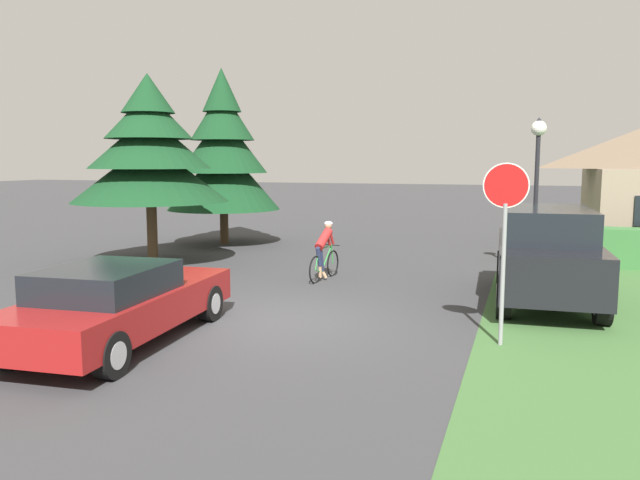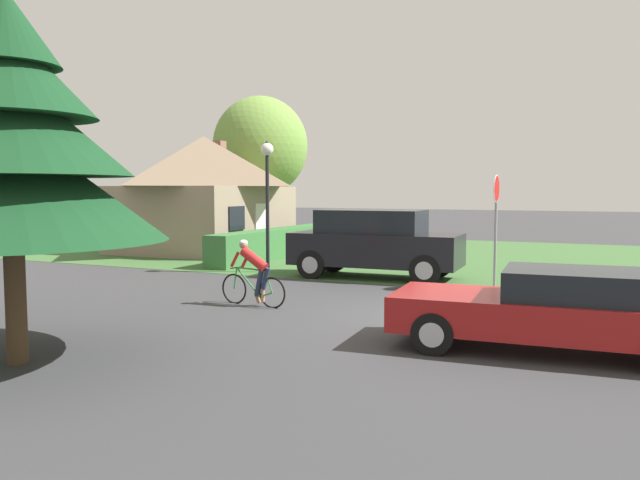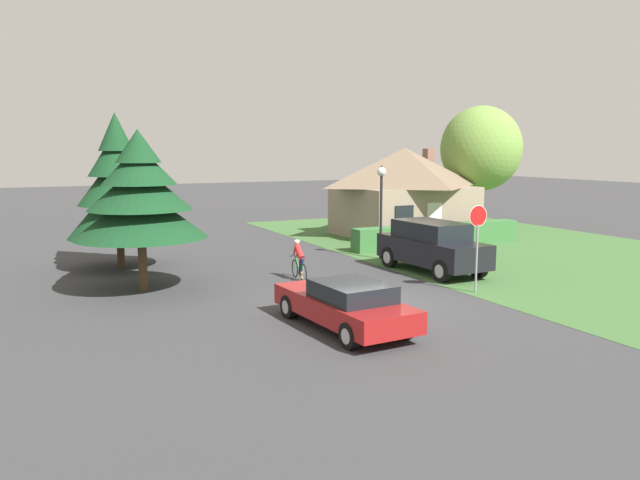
{
  "view_description": "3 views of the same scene",
  "coord_description": "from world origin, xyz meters",
  "px_view_note": "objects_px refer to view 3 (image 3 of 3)",
  "views": [
    {
      "loc": [
        4.32,
        -10.47,
        2.94
      ],
      "look_at": [
        -0.1,
        2.69,
        1.18
      ],
      "focal_mm": 35.0,
      "sensor_mm": 36.0,
      "label": 1
    },
    {
      "loc": [
        -12.14,
        -2.98,
        2.53
      ],
      "look_at": [
        -0.98,
        2.27,
        1.55
      ],
      "focal_mm": 35.0,
      "sensor_mm": 36.0,
      "label": 2
    },
    {
      "loc": [
        -9.45,
        -16.33,
        4.72
      ],
      "look_at": [
        -0.25,
        2.84,
        1.62
      ],
      "focal_mm": 35.0,
      "sensor_mm": 36.0,
      "label": 3
    }
  ],
  "objects_px": {
    "stop_sign": "(478,231)",
    "street_lamp": "(381,190)",
    "sedan_left_lane": "(345,304)",
    "deciduous_tree_right": "(481,149)",
    "conifer_tall_near": "(140,196)",
    "cottage_house": "(404,190)",
    "parked_suv_right": "(432,246)",
    "conifer_tall_far": "(118,189)",
    "cyclist": "(299,261)"
  },
  "relations": [
    {
      "from": "cottage_house",
      "to": "deciduous_tree_right",
      "type": "bearing_deg",
      "value": 4.97
    },
    {
      "from": "stop_sign",
      "to": "parked_suv_right",
      "type": "bearing_deg",
      "value": -101.4
    },
    {
      "from": "stop_sign",
      "to": "street_lamp",
      "type": "height_order",
      "value": "street_lamp"
    },
    {
      "from": "cyclist",
      "to": "stop_sign",
      "type": "height_order",
      "value": "stop_sign"
    },
    {
      "from": "conifer_tall_far",
      "to": "deciduous_tree_right",
      "type": "bearing_deg",
      "value": 10.31
    },
    {
      "from": "sedan_left_lane",
      "to": "parked_suv_right",
      "type": "distance_m",
      "value": 8.53
    },
    {
      "from": "cottage_house",
      "to": "stop_sign",
      "type": "bearing_deg",
      "value": -115.27
    },
    {
      "from": "conifer_tall_far",
      "to": "stop_sign",
      "type": "bearing_deg",
      "value": -44.42
    },
    {
      "from": "parked_suv_right",
      "to": "conifer_tall_far",
      "type": "xyz_separation_m",
      "value": [
        -10.7,
        6.23,
        2.13
      ]
    },
    {
      "from": "stop_sign",
      "to": "conifer_tall_far",
      "type": "relative_size",
      "value": 0.47
    },
    {
      "from": "sedan_left_lane",
      "to": "conifer_tall_near",
      "type": "bearing_deg",
      "value": 25.76
    },
    {
      "from": "cottage_house",
      "to": "parked_suv_right",
      "type": "height_order",
      "value": "cottage_house"
    },
    {
      "from": "parked_suv_right",
      "to": "cyclist",
      "type": "bearing_deg",
      "value": 77.31
    },
    {
      "from": "conifer_tall_near",
      "to": "cottage_house",
      "type": "bearing_deg",
      "value": 26.69
    },
    {
      "from": "cottage_house",
      "to": "stop_sign",
      "type": "relative_size",
      "value": 2.54
    },
    {
      "from": "deciduous_tree_right",
      "to": "street_lamp",
      "type": "bearing_deg",
      "value": -148.5
    },
    {
      "from": "conifer_tall_near",
      "to": "parked_suv_right",
      "type": "bearing_deg",
      "value": -8.76
    },
    {
      "from": "cottage_house",
      "to": "parked_suv_right",
      "type": "bearing_deg",
      "value": -119.14
    },
    {
      "from": "conifer_tall_near",
      "to": "conifer_tall_far",
      "type": "distance_m",
      "value": 4.6
    },
    {
      "from": "stop_sign",
      "to": "street_lamp",
      "type": "xyz_separation_m",
      "value": [
        0.51,
        6.93,
        0.94
      ]
    },
    {
      "from": "cottage_house",
      "to": "parked_suv_right",
      "type": "distance_m",
      "value": 10.74
    },
    {
      "from": "deciduous_tree_right",
      "to": "cyclist",
      "type": "bearing_deg",
      "value": -149.95
    },
    {
      "from": "street_lamp",
      "to": "cyclist",
      "type": "bearing_deg",
      "value": -153.31
    },
    {
      "from": "parked_suv_right",
      "to": "conifer_tall_far",
      "type": "relative_size",
      "value": 0.8
    },
    {
      "from": "cyclist",
      "to": "street_lamp",
      "type": "height_order",
      "value": "street_lamp"
    },
    {
      "from": "street_lamp",
      "to": "sedan_left_lane",
      "type": "bearing_deg",
      "value": -126.05
    },
    {
      "from": "cyclist",
      "to": "conifer_tall_far",
      "type": "bearing_deg",
      "value": 52.2
    },
    {
      "from": "conifer_tall_far",
      "to": "parked_suv_right",
      "type": "bearing_deg",
      "value": -30.22
    },
    {
      "from": "sedan_left_lane",
      "to": "cyclist",
      "type": "height_order",
      "value": "cyclist"
    },
    {
      "from": "cottage_house",
      "to": "conifer_tall_far",
      "type": "distance_m",
      "value": 15.94
    },
    {
      "from": "sedan_left_lane",
      "to": "parked_suv_right",
      "type": "xyz_separation_m",
      "value": [
        6.63,
        5.36,
        0.35
      ]
    },
    {
      "from": "parked_suv_right",
      "to": "conifer_tall_near",
      "type": "bearing_deg",
      "value": 78.59
    },
    {
      "from": "conifer_tall_near",
      "to": "conifer_tall_far",
      "type": "relative_size",
      "value": 0.87
    },
    {
      "from": "parked_suv_right",
      "to": "deciduous_tree_right",
      "type": "bearing_deg",
      "value": -49.27
    },
    {
      "from": "cyclist",
      "to": "deciduous_tree_right",
      "type": "height_order",
      "value": "deciduous_tree_right"
    },
    {
      "from": "sedan_left_lane",
      "to": "deciduous_tree_right",
      "type": "relative_size",
      "value": 0.66
    },
    {
      "from": "street_lamp",
      "to": "deciduous_tree_right",
      "type": "bearing_deg",
      "value": 31.5
    },
    {
      "from": "cottage_house",
      "to": "conifer_tall_near",
      "type": "bearing_deg",
      "value": -155.03
    },
    {
      "from": "sedan_left_lane",
      "to": "parked_suv_right",
      "type": "bearing_deg",
      "value": -55.02
    },
    {
      "from": "sedan_left_lane",
      "to": "street_lamp",
      "type": "relative_size",
      "value": 1.19
    },
    {
      "from": "cyclist",
      "to": "parked_suv_right",
      "type": "distance_m",
      "value": 5.28
    },
    {
      "from": "conifer_tall_far",
      "to": "cyclist",
      "type": "bearing_deg",
      "value": -43.96
    },
    {
      "from": "sedan_left_lane",
      "to": "deciduous_tree_right",
      "type": "height_order",
      "value": "deciduous_tree_right"
    },
    {
      "from": "cyclist",
      "to": "parked_suv_right",
      "type": "relative_size",
      "value": 0.35
    },
    {
      "from": "sedan_left_lane",
      "to": "conifer_tall_far",
      "type": "height_order",
      "value": "conifer_tall_far"
    },
    {
      "from": "cottage_house",
      "to": "street_lamp",
      "type": "distance_m",
      "value": 7.94
    },
    {
      "from": "sedan_left_lane",
      "to": "parked_suv_right",
      "type": "height_order",
      "value": "parked_suv_right"
    },
    {
      "from": "parked_suv_right",
      "to": "conifer_tall_far",
      "type": "bearing_deg",
      "value": 57.14
    },
    {
      "from": "stop_sign",
      "to": "conifer_tall_far",
      "type": "bearing_deg",
      "value": -43.79
    },
    {
      "from": "sedan_left_lane",
      "to": "parked_suv_right",
      "type": "relative_size",
      "value": 0.98
    }
  ]
}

